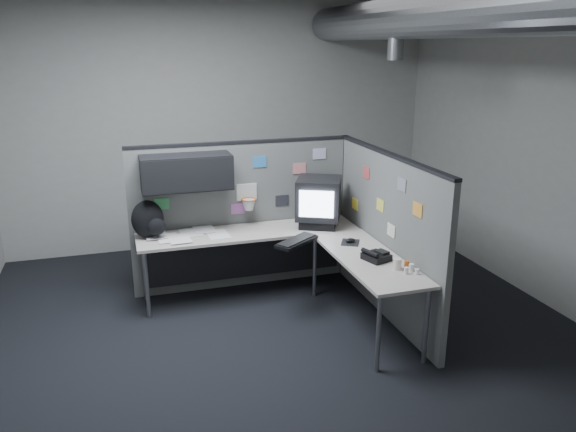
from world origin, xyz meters
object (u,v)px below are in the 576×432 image
object	(u,v)px
phone	(376,256)
monitor	(319,201)
desk	(279,248)
keyboard	(297,241)
backpack	(148,220)

from	to	relation	value
phone	monitor	bearing A→B (deg)	89.14
desk	monitor	distance (m)	0.70
desk	keyboard	size ratio (longest dim) A/B	4.56
backpack	keyboard	bearing A→B (deg)	-38.69
keyboard	backpack	world-z (taller)	backpack
desk	keyboard	world-z (taller)	keyboard
monitor	keyboard	size ratio (longest dim) A/B	1.19
keyboard	backpack	distance (m)	1.50
desk	keyboard	bearing A→B (deg)	-62.54
keyboard	backpack	bearing A→B (deg)	165.58
phone	backpack	world-z (taller)	backpack
desk	backpack	size ratio (longest dim) A/B	5.91
monitor	keyboard	bearing A→B (deg)	-148.97
monitor	backpack	bearing A→B (deg)	157.59
keyboard	phone	size ratio (longest dim) A/B	1.91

